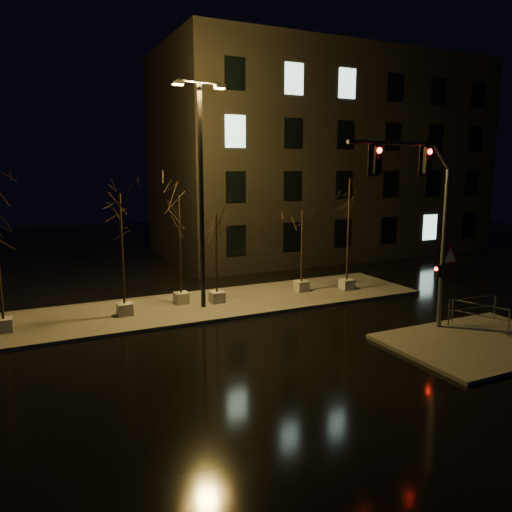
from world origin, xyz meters
TOP-DOWN VIEW (x-y plane):
  - ground at (0.00, 0.00)m, footprint 90.00×90.00m
  - median at (0.00, 6.00)m, footprint 22.00×5.00m
  - sidewalk_corner at (7.50, -3.50)m, footprint 7.00×5.00m
  - building at (14.00, 18.00)m, footprint 25.00×12.00m
  - tree_1 at (-4.12, 5.77)m, footprint 1.80×1.80m
  - tree_2 at (-1.25, 6.57)m, footprint 1.80×1.80m
  - tree_3 at (0.37, 5.98)m, footprint 1.80×1.80m
  - tree_4 at (5.27, 6.15)m, footprint 1.80×1.80m
  - tree_5 at (7.70, 5.45)m, footprint 1.80×1.80m
  - traffic_signal_mast at (6.14, -1.61)m, footprint 6.10×0.63m
  - streetlight_main at (-0.48, 5.56)m, footprint 2.57×0.60m
  - guard_rail_a at (9.06, -1.69)m, footprint 2.58×0.24m
  - guard_rail_b at (8.49, -2.55)m, footprint 0.80×2.17m

SIDE VIEW (x-z plane):
  - ground at x=0.00m, z-range 0.00..0.00m
  - median at x=0.00m, z-range 0.00..0.15m
  - sidewalk_corner at x=7.50m, z-range 0.00..0.15m
  - guard_rail_b at x=8.49m, z-range 0.31..1.39m
  - guard_rail_a at x=9.06m, z-range 0.32..1.43m
  - tree_4 at x=5.27m, z-range 1.30..5.71m
  - tree_3 at x=0.37m, z-range 1.30..5.76m
  - tree_2 at x=-1.25m, z-range 1.54..6.92m
  - tree_1 at x=-4.12m, z-range 1.59..7.15m
  - tree_5 at x=7.70m, z-range 1.74..7.88m
  - traffic_signal_mast at x=6.14m, z-range 1.32..8.78m
  - streetlight_main at x=-0.48m, z-range 0.94..11.22m
  - building at x=14.00m, z-range 0.00..15.00m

